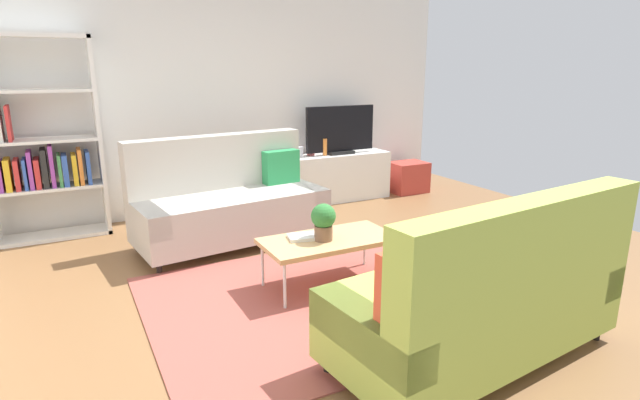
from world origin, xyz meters
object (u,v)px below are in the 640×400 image
at_px(tv_console, 339,177).
at_px(tv, 340,131).
at_px(couch_green, 482,296).
at_px(potted_plant, 323,220).
at_px(couch_beige, 230,201).
at_px(storage_trunk, 408,177).
at_px(vase_0, 299,152).
at_px(table_book_0, 303,237).
at_px(bookshelf, 41,148).
at_px(coffee_table, 329,241).
at_px(bottle_0, 325,147).
at_px(vase_1, 311,150).

distance_m(tv_console, tv, 0.63).
xyz_separation_m(couch_green, potted_plant, (-0.36, 1.40, 0.15)).
relative_size(couch_beige, tv_console, 1.42).
bearing_deg(potted_plant, storage_trunk, 41.76).
distance_m(storage_trunk, vase_0, 1.75).
bearing_deg(table_book_0, bookshelf, 128.33).
relative_size(couch_beige, bookshelf, 0.95).
bearing_deg(tv, coffee_table, -121.42).
distance_m(couch_beige, bookshelf, 2.03).
bearing_deg(bookshelf, couch_green, -58.71).
bearing_deg(bookshelf, table_book_0, -51.67).
height_order(table_book_0, bottle_0, bottle_0).
bearing_deg(vase_1, vase_0, 180.00).
height_order(storage_trunk, vase_0, vase_0).
xyz_separation_m(couch_beige, vase_1, (1.46, 1.06, 0.27)).
distance_m(coffee_table, storage_trunk, 3.48).
distance_m(couch_green, vase_1, 3.99).
height_order(vase_0, vase_1, vase_1).
height_order(couch_beige, vase_0, couch_beige).
height_order(couch_green, vase_0, couch_green).
relative_size(couch_beige, coffee_table, 1.80).
bearing_deg(tv, couch_green, -107.10).
xyz_separation_m(couch_beige, vase_0, (1.29, 1.06, 0.26)).
xyz_separation_m(tv, bottle_0, (-0.24, -0.02, -0.20)).
height_order(tv, vase_1, tv).
xyz_separation_m(coffee_table, potted_plant, (-0.06, -0.02, 0.20)).
distance_m(tv, vase_0, 0.63).
relative_size(couch_green, bookshelf, 0.94).
bearing_deg(coffee_table, couch_green, -78.32).
distance_m(couch_green, tv_console, 4.03).
bearing_deg(potted_plant, coffee_table, 19.02).
bearing_deg(vase_0, couch_green, -98.72).
height_order(tv_console, tv, tv).
relative_size(coffee_table, bottle_0, 4.91).
relative_size(couch_green, tv, 1.98).
xyz_separation_m(coffee_table, vase_0, (0.89, 2.48, 0.31)).
bearing_deg(potted_plant, bookshelf, 128.94).
bearing_deg(vase_0, couch_beige, -140.54).
xyz_separation_m(table_book_0, vase_1, (1.26, 2.39, 0.28)).
bearing_deg(tv, vase_1, 170.22).
bearing_deg(table_book_0, storage_trunk, 39.06).
relative_size(tv, vase_1, 7.20).
relative_size(tv_console, vase_0, 11.05).
relative_size(coffee_table, table_book_0, 4.58).
xyz_separation_m(couch_green, tv, (1.18, 3.83, 0.51)).
relative_size(coffee_table, storage_trunk, 2.12).
xyz_separation_m(potted_plant, table_book_0, (-0.13, 0.11, -0.15)).
relative_size(coffee_table, potted_plant, 3.60).
xyz_separation_m(couch_green, bottle_0, (0.94, 3.81, 0.31)).
height_order(coffee_table, vase_0, vase_0).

